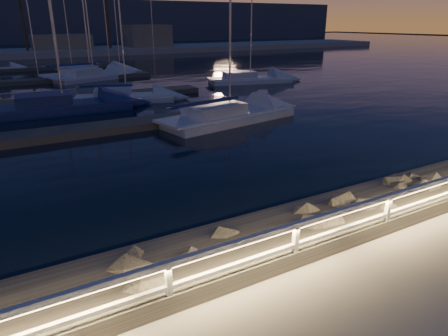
{
  "coord_description": "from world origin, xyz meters",
  "views": [
    {
      "loc": [
        -4.19,
        -5.88,
        5.15
      ],
      "look_at": [
        1.48,
        4.0,
        0.95
      ],
      "focal_mm": 32.0,
      "sensor_mm": 36.0,
      "label": 1
    }
  ],
  "objects_px": {
    "sailboat_h": "(248,78)",
    "sailboat_g": "(60,106)",
    "sailboat_d": "(226,115)",
    "sailboat_l": "(88,74)",
    "guard_rail": "(255,247)",
    "sailboat_c": "(124,96)",
    "sailboat_k": "(92,76)"
  },
  "relations": [
    {
      "from": "sailboat_c",
      "to": "sailboat_l",
      "type": "xyz_separation_m",
      "value": [
        0.6,
        15.04,
        0.06
      ]
    },
    {
      "from": "sailboat_k",
      "to": "sailboat_l",
      "type": "distance_m",
      "value": 1.72
    },
    {
      "from": "sailboat_g",
      "to": "sailboat_h",
      "type": "bearing_deg",
      "value": 18.68
    },
    {
      "from": "sailboat_d",
      "to": "sailboat_g",
      "type": "distance_m",
      "value": 11.39
    },
    {
      "from": "guard_rail",
      "to": "sailboat_l",
      "type": "xyz_separation_m",
      "value": [
        4.9,
        39.1,
        -0.9
      ]
    },
    {
      "from": "sailboat_g",
      "to": "sailboat_d",
      "type": "bearing_deg",
      "value": -40.57
    },
    {
      "from": "sailboat_c",
      "to": "sailboat_k",
      "type": "bearing_deg",
      "value": 105.25
    },
    {
      "from": "sailboat_c",
      "to": "sailboat_d",
      "type": "xyz_separation_m",
      "value": [
        3.49,
        -9.46,
        0.04
      ]
    },
    {
      "from": "sailboat_d",
      "to": "sailboat_c",
      "type": "bearing_deg",
      "value": 99.97
    },
    {
      "from": "sailboat_d",
      "to": "sailboat_h",
      "type": "height_order",
      "value": "sailboat_d"
    },
    {
      "from": "sailboat_d",
      "to": "sailboat_k",
      "type": "distance_m",
      "value": 22.96
    },
    {
      "from": "sailboat_c",
      "to": "sailboat_l",
      "type": "relative_size",
      "value": 0.75
    },
    {
      "from": "sailboat_d",
      "to": "sailboat_l",
      "type": "bearing_deg",
      "value": 86.45
    },
    {
      "from": "sailboat_l",
      "to": "sailboat_h",
      "type": "bearing_deg",
      "value": -48.26
    },
    {
      "from": "sailboat_g",
      "to": "sailboat_h",
      "type": "relative_size",
      "value": 1.08
    },
    {
      "from": "guard_rail",
      "to": "sailboat_g",
      "type": "height_order",
      "value": "sailboat_g"
    },
    {
      "from": "sailboat_c",
      "to": "sailboat_h",
      "type": "height_order",
      "value": "sailboat_h"
    },
    {
      "from": "sailboat_c",
      "to": "sailboat_d",
      "type": "relative_size",
      "value": 0.8
    },
    {
      "from": "sailboat_k",
      "to": "sailboat_c",
      "type": "bearing_deg",
      "value": -114.06
    },
    {
      "from": "sailboat_l",
      "to": "guard_rail",
      "type": "bearing_deg",
      "value": -104.26
    },
    {
      "from": "sailboat_c",
      "to": "sailboat_k",
      "type": "relative_size",
      "value": 0.86
    },
    {
      "from": "sailboat_h",
      "to": "sailboat_k",
      "type": "relative_size",
      "value": 0.99
    },
    {
      "from": "sailboat_d",
      "to": "sailboat_l",
      "type": "xyz_separation_m",
      "value": [
        -2.89,
        24.5,
        0.02
      ]
    },
    {
      "from": "sailboat_h",
      "to": "sailboat_g",
      "type": "bearing_deg",
      "value": -150.05
    },
    {
      "from": "sailboat_g",
      "to": "sailboat_c",
      "type": "bearing_deg",
      "value": 21.76
    },
    {
      "from": "guard_rail",
      "to": "sailboat_l",
      "type": "height_order",
      "value": "sailboat_l"
    },
    {
      "from": "sailboat_g",
      "to": "sailboat_l",
      "type": "height_order",
      "value": "sailboat_l"
    },
    {
      "from": "sailboat_d",
      "to": "sailboat_g",
      "type": "bearing_deg",
      "value": 126.78
    },
    {
      "from": "sailboat_d",
      "to": "sailboat_l",
      "type": "height_order",
      "value": "sailboat_l"
    },
    {
      "from": "guard_rail",
      "to": "sailboat_c",
      "type": "height_order",
      "value": "sailboat_c"
    },
    {
      "from": "guard_rail",
      "to": "sailboat_h",
      "type": "height_order",
      "value": "sailboat_h"
    },
    {
      "from": "sailboat_g",
      "to": "sailboat_l",
      "type": "bearing_deg",
      "value": 74.35
    }
  ]
}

